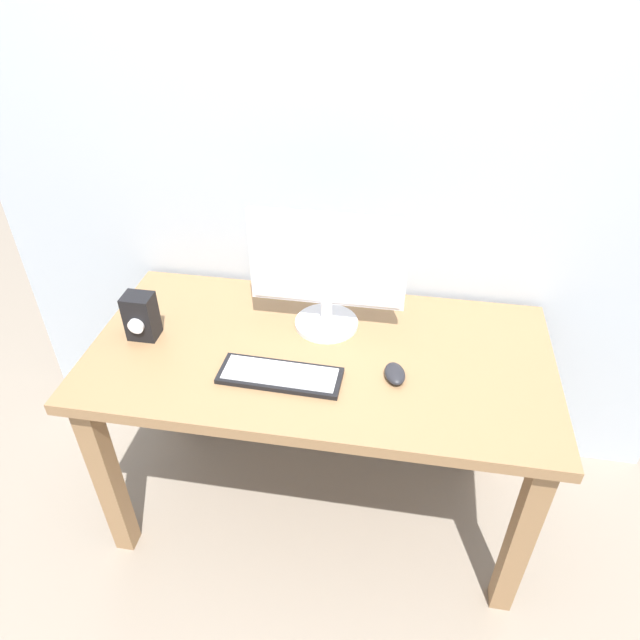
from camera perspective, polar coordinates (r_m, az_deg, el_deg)
The scene contains 7 objects.
ground_plane at distance 2.33m, azimuth -0.03°, elevation -17.34°, with size 6.00×6.00×0.00m, color gray.
wall_back at distance 1.82m, azimuth 2.27°, elevation 24.28°, with size 2.53×0.04×3.00m, color #B2BCC6.
desk at distance 1.86m, azimuth -0.03°, elevation -5.63°, with size 1.44×0.73×0.74m.
monitor at distance 1.78m, azimuth 0.86°, elevation 4.98°, with size 0.49×0.21×0.40m.
keyboard_primary at distance 1.69m, azimuth -3.99°, elevation -5.53°, with size 0.37×0.14×0.02m.
mouse at distance 1.70m, azimuth 7.47°, elevation -5.32°, with size 0.06×0.10×0.03m, color #232328.
audio_controller at distance 1.89m, azimuth -17.41°, elevation 0.34°, with size 0.09×0.09×0.15m.
Camera 1 is at (0.23, -1.36, 1.88)m, focal length 32.10 mm.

